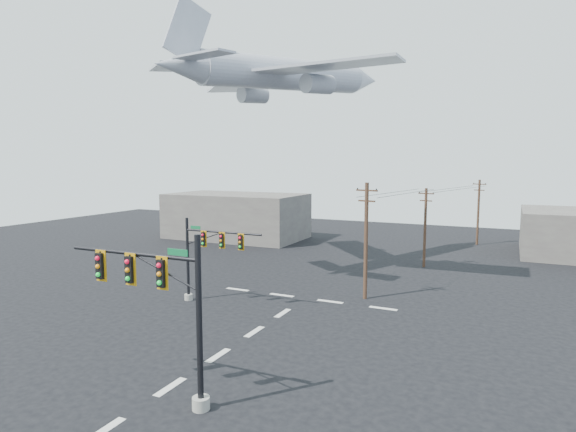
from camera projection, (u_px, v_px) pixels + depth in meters
The scene contains 10 objects.
ground at pixel (218, 356), 25.84m from camera, with size 120.00×120.00×0.00m, color black.
lane_markings at pixel (265, 325), 30.64m from camera, with size 14.00×21.20×0.01m.
signal_mast_near at pixel (164, 307), 20.43m from camera, with size 7.29×0.82×7.45m.
signal_mast_far at pixel (205, 255), 35.09m from camera, with size 6.57×0.69×6.24m.
utility_pole_a at pixel (366, 239), 36.03m from camera, with size 1.75×0.50×8.83m.
utility_pole_b at pixel (425, 226), 47.03m from camera, with size 1.56×0.47×7.80m.
utility_pole_c at pixel (478, 211), 59.67m from camera, with size 1.60×0.67×8.14m.
power_lines at pixel (434, 190), 47.66m from camera, with size 7.61×29.06×0.36m.
airliner at pixel (286, 75), 44.54m from camera, with size 23.38×25.52×7.17m.
building_left at pixel (236, 216), 65.42m from camera, with size 18.00×10.00×6.00m, color #67635B.
Camera 1 is at (13.92, -20.89, 10.39)m, focal length 30.00 mm.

